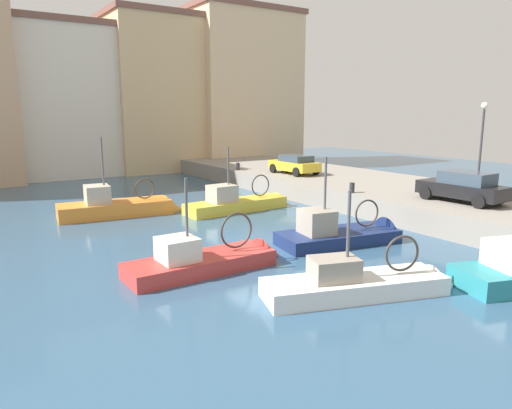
{
  "coord_description": "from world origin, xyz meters",
  "views": [
    {
      "loc": [
        -10.91,
        -16.26,
        5.56
      ],
      "look_at": [
        1.15,
        2.09,
        1.2
      ],
      "focal_mm": 33.04,
      "sensor_mm": 36.0,
      "label": 1
    }
  ],
  "objects_px": {
    "fishing_boat_orange": "(122,213)",
    "mooring_bollard_south": "(352,188)",
    "fishing_boat_red": "(211,266)",
    "parked_car_black": "(463,187)",
    "fishing_boat_yellow": "(241,208)",
    "parked_car_yellow": "(295,164)",
    "fishing_boat_navy": "(346,239)",
    "quay_streetlamp": "(482,132)",
    "mooring_bollard_mid": "(238,166)",
    "fishing_boat_white": "(365,291)"
  },
  "relations": [
    {
      "from": "fishing_boat_orange",
      "to": "mooring_bollard_south",
      "type": "relative_size",
      "value": 12.37
    },
    {
      "from": "fishing_boat_red",
      "to": "parked_car_black",
      "type": "bearing_deg",
      "value": -4.27
    },
    {
      "from": "fishing_boat_yellow",
      "to": "parked_car_yellow",
      "type": "xyz_separation_m",
      "value": [
        6.75,
        3.71,
        1.75
      ]
    },
    {
      "from": "fishing_boat_navy",
      "to": "mooring_bollard_south",
      "type": "distance_m",
      "value": 6.02
    },
    {
      "from": "quay_streetlamp",
      "to": "parked_car_yellow",
      "type": "bearing_deg",
      "value": 106.17
    },
    {
      "from": "fishing_boat_orange",
      "to": "quay_streetlamp",
      "type": "height_order",
      "value": "quay_streetlamp"
    },
    {
      "from": "mooring_bollard_south",
      "to": "mooring_bollard_mid",
      "type": "distance_m",
      "value": 12.0
    },
    {
      "from": "fishing_boat_yellow",
      "to": "fishing_boat_navy",
      "type": "xyz_separation_m",
      "value": [
        0.23,
        -8.28,
        -0.01
      ]
    },
    {
      "from": "fishing_boat_red",
      "to": "parked_car_black",
      "type": "distance_m",
      "value": 13.5
    },
    {
      "from": "fishing_boat_yellow",
      "to": "parked_car_black",
      "type": "distance_m",
      "value": 11.72
    },
    {
      "from": "fishing_boat_red",
      "to": "quay_streetlamp",
      "type": "height_order",
      "value": "quay_streetlamp"
    },
    {
      "from": "mooring_bollard_south",
      "to": "parked_car_black",
      "type": "bearing_deg",
      "value": -62.41
    },
    {
      "from": "fishing_boat_white",
      "to": "fishing_boat_red",
      "type": "distance_m",
      "value": 5.53
    },
    {
      "from": "fishing_boat_red",
      "to": "fishing_boat_navy",
      "type": "distance_m",
      "value": 6.51
    },
    {
      "from": "parked_car_yellow",
      "to": "quay_streetlamp",
      "type": "height_order",
      "value": "quay_streetlamp"
    },
    {
      "from": "fishing_boat_yellow",
      "to": "parked_car_black",
      "type": "bearing_deg",
      "value": -52.37
    },
    {
      "from": "fishing_boat_yellow",
      "to": "fishing_boat_white",
      "type": "bearing_deg",
      "value": -104.77
    },
    {
      "from": "fishing_boat_red",
      "to": "fishing_boat_yellow",
      "type": "bearing_deg",
      "value": 52.49
    },
    {
      "from": "parked_car_black",
      "to": "mooring_bollard_mid",
      "type": "xyz_separation_m",
      "value": [
        -2.57,
        16.92,
        -0.48
      ]
    },
    {
      "from": "mooring_bollard_south",
      "to": "fishing_boat_yellow",
      "type": "bearing_deg",
      "value": 136.62
    },
    {
      "from": "fishing_boat_navy",
      "to": "parked_car_black",
      "type": "xyz_separation_m",
      "value": [
        6.83,
        -0.88,
        1.82
      ]
    },
    {
      "from": "fishing_boat_navy",
      "to": "parked_car_black",
      "type": "height_order",
      "value": "fishing_boat_navy"
    },
    {
      "from": "fishing_boat_orange",
      "to": "mooring_bollard_mid",
      "type": "relative_size",
      "value": 12.37
    },
    {
      "from": "fishing_boat_white",
      "to": "parked_car_yellow",
      "type": "relative_size",
      "value": 1.7
    },
    {
      "from": "fishing_boat_red",
      "to": "mooring_bollard_south",
      "type": "height_order",
      "value": "fishing_boat_red"
    },
    {
      "from": "parked_car_yellow",
      "to": "mooring_bollard_mid",
      "type": "relative_size",
      "value": 7.08
    },
    {
      "from": "fishing_boat_red",
      "to": "fishing_boat_navy",
      "type": "xyz_separation_m",
      "value": [
        6.51,
        -0.11,
        0.02
      ]
    },
    {
      "from": "mooring_bollard_mid",
      "to": "fishing_boat_yellow",
      "type": "bearing_deg",
      "value": -120.13
    },
    {
      "from": "fishing_boat_yellow",
      "to": "fishing_boat_navy",
      "type": "height_order",
      "value": "fishing_boat_navy"
    },
    {
      "from": "fishing_boat_red",
      "to": "quay_streetlamp",
      "type": "distance_m",
      "value": 16.98
    },
    {
      "from": "mooring_bollard_south",
      "to": "quay_streetlamp",
      "type": "distance_m",
      "value": 7.42
    },
    {
      "from": "fishing_boat_yellow",
      "to": "parked_car_black",
      "type": "relative_size",
      "value": 1.66
    },
    {
      "from": "fishing_boat_yellow",
      "to": "fishing_boat_orange",
      "type": "xyz_separation_m",
      "value": [
        -6.13,
        2.38,
        -0.02
      ]
    },
    {
      "from": "mooring_bollard_south",
      "to": "fishing_boat_white",
      "type": "bearing_deg",
      "value": -132.41
    },
    {
      "from": "fishing_boat_yellow",
      "to": "mooring_bollard_south",
      "type": "distance_m",
      "value": 6.33
    },
    {
      "from": "fishing_boat_white",
      "to": "mooring_bollard_mid",
      "type": "bearing_deg",
      "value": 69.07
    },
    {
      "from": "fishing_boat_yellow",
      "to": "mooring_bollard_south",
      "type": "relative_size",
      "value": 12.61
    },
    {
      "from": "fishing_boat_red",
      "to": "fishing_boat_navy",
      "type": "bearing_deg",
      "value": -0.98
    },
    {
      "from": "mooring_bollard_mid",
      "to": "quay_streetlamp",
      "type": "bearing_deg",
      "value": -70.29
    },
    {
      "from": "fishing_boat_red",
      "to": "quay_streetlamp",
      "type": "bearing_deg",
      "value": 0.53
    },
    {
      "from": "parked_car_yellow",
      "to": "fishing_boat_navy",
      "type": "bearing_deg",
      "value": -118.5
    },
    {
      "from": "fishing_boat_yellow",
      "to": "parked_car_black",
      "type": "xyz_separation_m",
      "value": [
        7.07,
        -9.17,
        1.81
      ]
    },
    {
      "from": "fishing_boat_yellow",
      "to": "mooring_bollard_south",
      "type": "bearing_deg",
      "value": -43.38
    },
    {
      "from": "mooring_bollard_south",
      "to": "mooring_bollard_mid",
      "type": "relative_size",
      "value": 1.0
    },
    {
      "from": "fishing_boat_orange",
      "to": "parked_car_yellow",
      "type": "distance_m",
      "value": 13.07
    },
    {
      "from": "mooring_bollard_mid",
      "to": "fishing_boat_red",
      "type": "bearing_deg",
      "value": -124.08
    },
    {
      "from": "fishing_boat_white",
      "to": "fishing_boat_orange",
      "type": "height_order",
      "value": "fishing_boat_orange"
    },
    {
      "from": "fishing_boat_red",
      "to": "mooring_bollard_south",
      "type": "bearing_deg",
      "value": 20.0
    },
    {
      "from": "parked_car_black",
      "to": "quay_streetlamp",
      "type": "distance_m",
      "value": 4.13
    },
    {
      "from": "mooring_bollard_south",
      "to": "mooring_bollard_mid",
      "type": "bearing_deg",
      "value": 90.0
    }
  ]
}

